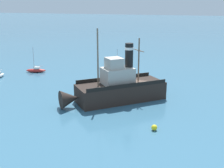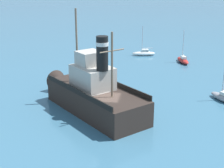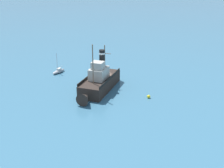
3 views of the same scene
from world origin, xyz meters
name	(u,v)px [view 3 (image 3 of 3)]	position (x,y,z in m)	size (l,w,h in m)	color
ground_plane	(106,85)	(0.00, 0.00, 0.00)	(600.00, 600.00, 0.00)	#38667F
old_tugboat	(99,82)	(2.37, 1.80, 1.83)	(12.50, 12.64, 9.90)	#2D231E
sailboat_grey	(59,71)	(7.00, -11.68, 0.43)	(3.78, 3.02, 4.90)	gray
mooring_buoy	(149,96)	(-4.62, 9.16, 0.31)	(0.62, 0.62, 0.62)	yellow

